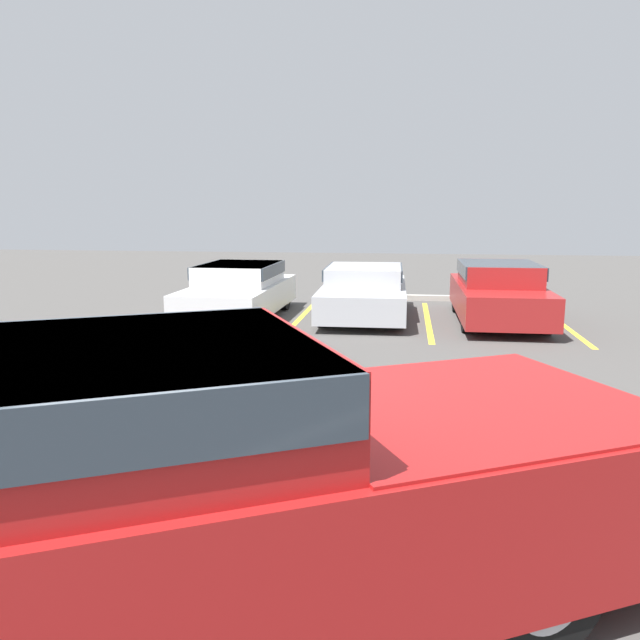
{
  "coord_description": "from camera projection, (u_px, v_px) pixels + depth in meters",
  "views": [
    {
      "loc": [
        1.68,
        -3.8,
        2.47
      ],
      "look_at": [
        0.57,
        4.22,
        1.0
      ],
      "focal_mm": 35.0,
      "sensor_mm": 36.0,
      "label": 1
    }
  ],
  "objects": [
    {
      "name": "stall_stripe_b",
      "position": [
        301.0,
        317.0,
        14.15
      ],
      "size": [
        0.12,
        5.0,
        0.01
      ],
      "primitive_type": "cube",
      "color": "yellow",
      "rests_on": "ground_plane"
    },
    {
      "name": "parked_sedan_b",
      "position": [
        364.0,
        290.0,
        14.1
      ],
      "size": [
        1.91,
        4.26,
        1.15
      ],
      "rotation": [
        0.0,
        0.0,
        -1.55
      ],
      "color": "#B7BABF",
      "rests_on": "ground_plane"
    },
    {
      "name": "parked_sedan_a",
      "position": [
        239.0,
        289.0,
        14.01
      ],
      "size": [
        1.84,
        4.31,
        1.22
      ],
      "rotation": [
        0.0,
        0.0,
        -1.59
      ],
      "color": "silver",
      "rests_on": "ground_plane"
    },
    {
      "name": "stall_stripe_d",
      "position": [
        561.0,
        323.0,
        13.39
      ],
      "size": [
        0.12,
        5.0,
        0.01
      ],
      "primitive_type": "cube",
      "color": "yellow",
      "rests_on": "ground_plane"
    },
    {
      "name": "stall_stripe_c",
      "position": [
        428.0,
        320.0,
        13.77
      ],
      "size": [
        0.12,
        5.0,
        0.01
      ],
      "primitive_type": "cube",
      "color": "yellow",
      "rests_on": "ground_plane"
    },
    {
      "name": "parked_sedan_c",
      "position": [
        498.0,
        291.0,
        13.48
      ],
      "size": [
        1.76,
        4.29,
        1.28
      ],
      "rotation": [
        0.0,
        0.0,
        -1.57
      ],
      "color": "maroon",
      "rests_on": "ground_plane"
    },
    {
      "name": "wheel_stop_curb",
      "position": [
        428.0,
        298.0,
        16.69
      ],
      "size": [
        1.63,
        0.2,
        0.14
      ],
      "primitive_type": "cube",
      "color": "#B7B2A8",
      "rests_on": "ground_plane"
    },
    {
      "name": "stall_stripe_a",
      "position": [
        181.0,
        314.0,
        14.54
      ],
      "size": [
        0.12,
        5.0,
        0.01
      ],
      "primitive_type": "cube",
      "color": "yellow",
      "rests_on": "ground_plane"
    },
    {
      "name": "ground_plane",
      "position": [
        157.0,
        565.0,
        4.37
      ],
      "size": [
        60.0,
        60.0,
        0.0
      ],
      "primitive_type": "plane",
      "color": "#4C4947"
    },
    {
      "name": "pickup_truck",
      "position": [
        177.0,
        487.0,
        3.61
      ],
      "size": [
        6.49,
        4.74,
        1.74
      ],
      "rotation": [
        0.0,
        0.0,
        0.48
      ],
      "color": "#A51919",
      "rests_on": "ground_plane"
    }
  ]
}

